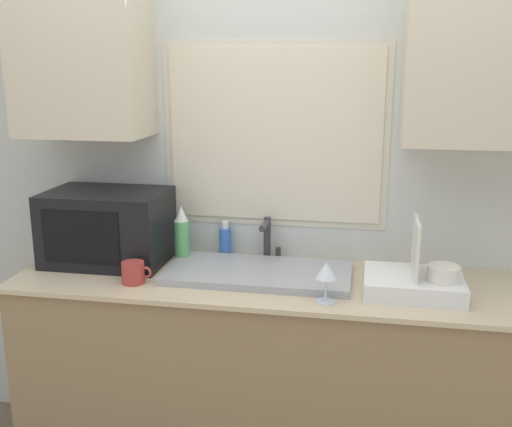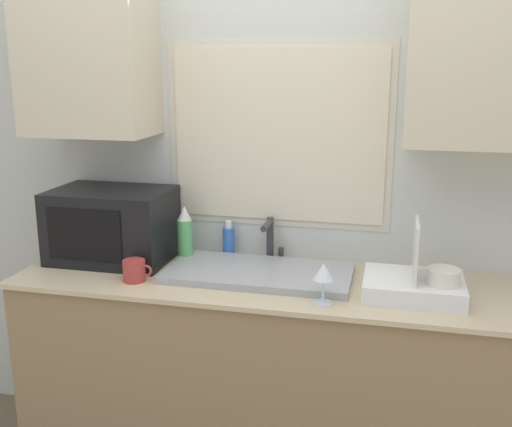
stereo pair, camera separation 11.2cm
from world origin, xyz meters
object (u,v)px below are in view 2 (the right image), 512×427
object	(u,v)px
mug_near_sink	(135,271)
wine_glass	(323,273)
spray_bottle	(185,234)
microwave	(112,225)
dish_rack	(416,284)
faucet	(270,236)
soap_bottle	(229,241)

from	to	relation	value
mug_near_sink	wine_glass	bearing A→B (deg)	-4.13
spray_bottle	microwave	bearing A→B (deg)	-170.80
dish_rack	mug_near_sink	bearing A→B (deg)	-175.19
spray_bottle	mug_near_sink	size ratio (longest dim) A/B	2.07
dish_rack	wine_glass	distance (m)	0.37
microwave	dish_rack	world-z (taller)	microwave
mug_near_sink	wine_glass	world-z (taller)	wine_glass
faucet	mug_near_sink	distance (m)	0.61
soap_bottle	wine_glass	bearing A→B (deg)	-42.48
microwave	spray_bottle	distance (m)	0.33
dish_rack	mug_near_sink	distance (m)	1.10
dish_rack	microwave	bearing A→B (deg)	173.75
faucet	microwave	xyz separation A→B (m)	(-0.69, -0.13, 0.04)
soap_bottle	wine_glass	distance (m)	0.65
faucet	dish_rack	world-z (taller)	dish_rack
microwave	mug_near_sink	size ratio (longest dim) A/B	4.21
faucet	soap_bottle	distance (m)	0.20
wine_glass	soap_bottle	bearing A→B (deg)	137.52
mug_near_sink	wine_glass	size ratio (longest dim) A/B	0.80
mug_near_sink	wine_glass	distance (m)	0.77
faucet	dish_rack	bearing A→B (deg)	-23.76
soap_bottle	mug_near_sink	distance (m)	0.48
spray_bottle	mug_near_sink	distance (m)	0.32
microwave	mug_near_sink	distance (m)	0.33
dish_rack	spray_bottle	distance (m)	1.01
wine_glass	dish_rack	bearing A→B (deg)	23.96
dish_rack	mug_near_sink	size ratio (longest dim) A/B	3.02
spray_bottle	mug_near_sink	bearing A→B (deg)	-111.36
faucet	wine_glass	world-z (taller)	faucet
spray_bottle	wine_glass	xyz separation A→B (m)	(0.65, -0.34, -0.01)
microwave	mug_near_sink	bearing A→B (deg)	-48.49
mug_near_sink	wine_glass	xyz separation A→B (m)	(0.77, -0.06, 0.07)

